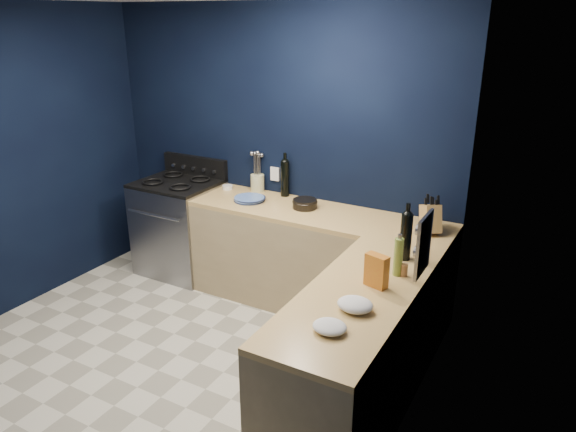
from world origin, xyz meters
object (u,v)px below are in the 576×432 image
Objects in this scene: gas_range at (180,228)px; plate_stack at (249,199)px; knife_block at (430,219)px; utensil_crock at (257,183)px; crouton_bag at (377,271)px.

plate_stack is at bearing -0.82° from gas_range.
knife_block is (2.48, 0.04, 0.55)m from gas_range.
gas_range is 0.96m from utensil_crock.
crouton_bag is (-0.05, -1.05, -0.00)m from knife_block.
knife_block is at bearing -7.52° from utensil_crock.
utensil_crock is at bearing 107.40° from plate_stack.
knife_block is 1.05m from crouton_bag.
gas_range is 2.68m from crouton_bag.
plate_stack is 1.71× the size of utensil_crock.
utensil_crock is 0.75× the size of knife_block.
crouton_bag is at bearing -37.53° from utensil_crock.
crouton_bag is (2.43, -1.01, 0.55)m from gas_range.
crouton_bag is (1.66, -1.28, 0.03)m from utensil_crock.
knife_block reaches higher than plate_stack.
plate_stack is 0.30m from utensil_crock.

